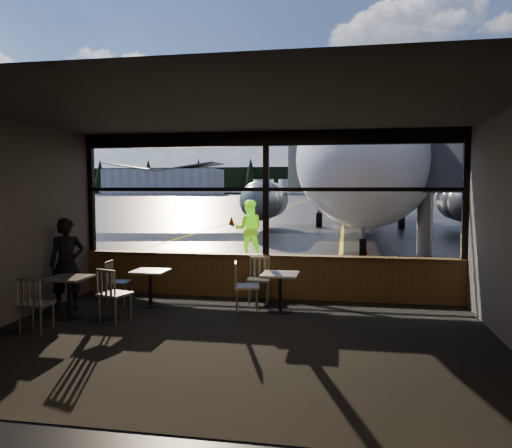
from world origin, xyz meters
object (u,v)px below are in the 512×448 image
(cafe_table_near, at_px, (280,293))
(chair_near_n, at_px, (259,280))
(airliner, at_px, (361,128))
(ground_crew, at_px, (249,229))
(cone_nose, at_px, (364,248))
(cafe_table_left, at_px, (69,298))
(jet_bridge, at_px, (411,185))
(cone_wing, at_px, (232,221))
(chair_near_w, at_px, (247,287))
(passenger, at_px, (67,264))
(chair_left_s, at_px, (36,304))
(cafe_table_mid, at_px, (151,288))
(chair_mid_w, at_px, (119,283))
(chair_mid_s, at_px, (115,295))
(cone_extra, at_px, (215,258))

(cafe_table_near, bearing_deg, chair_near_n, 127.17)
(airliner, bearing_deg, ground_crew, -105.65)
(chair_near_n, distance_m, cone_nose, 8.42)
(cafe_table_left, bearing_deg, ground_crew, 78.57)
(jet_bridge, xyz_separation_m, cone_wing, (-9.16, 15.39, -2.14))
(chair_near_w, xyz_separation_m, cone_nose, (2.46, 8.87, -0.25))
(passenger, bearing_deg, chair_near_n, -14.69)
(cafe_table_near, bearing_deg, ground_crew, 105.55)
(chair_near_w, bearing_deg, chair_left_s, -69.87)
(cafe_table_mid, height_order, chair_mid_w, chair_mid_w)
(airliner, distance_m, cafe_table_near, 21.21)
(chair_mid_w, bearing_deg, cafe_table_mid, 83.52)
(chair_mid_w, bearing_deg, chair_mid_s, 17.68)
(cone_extra, bearing_deg, cone_wing, 101.27)
(airliner, xyz_separation_m, cone_extra, (-4.73, -14.92, -5.59))
(airliner, bearing_deg, cone_nose, -89.73)
(passenger, xyz_separation_m, cone_nose, (5.88, 9.27, -0.65))
(cafe_table_near, height_order, cafe_table_mid, cafe_table_near)
(cafe_table_near, relative_size, chair_near_n, 0.79)
(jet_bridge, xyz_separation_m, cafe_table_mid, (-5.72, -6.62, -2.06))
(chair_near_n, height_order, ground_crew, ground_crew)
(chair_left_s, bearing_deg, ground_crew, 77.56)
(chair_mid_w, bearing_deg, chair_left_s, -16.86)
(cafe_table_near, height_order, chair_left_s, chair_left_s)
(cafe_table_mid, xyz_separation_m, chair_near_w, (1.96, -0.14, 0.12))
(chair_near_w, bearing_deg, cone_wing, -178.14)
(jet_bridge, distance_m, chair_near_n, 7.27)
(chair_mid_s, xyz_separation_m, ground_crew, (0.74, 8.32, 0.49))
(cafe_table_mid, height_order, chair_mid_s, chair_mid_s)
(cone_nose, relative_size, cone_wing, 0.85)
(chair_mid_s, relative_size, chair_mid_w, 1.09)
(cafe_table_mid, xyz_separation_m, cone_nose, (4.42, 8.73, -0.12))
(chair_mid_w, bearing_deg, cafe_table_near, 83.75)
(chair_mid_w, relative_size, cone_extra, 2.02)
(chair_mid_s, height_order, cone_nose, chair_mid_s)
(cafe_table_left, bearing_deg, cone_extra, 81.95)
(ground_crew, distance_m, cone_wing, 15.48)
(airliner, distance_m, cone_extra, 16.62)
(cafe_table_near, distance_m, chair_left_s, 4.19)
(chair_mid_w, relative_size, chair_left_s, 0.95)
(chair_near_n, xyz_separation_m, chair_left_s, (-3.15, -2.71, -0.00))
(cafe_table_mid, bearing_deg, chair_mid_s, -96.98)
(cafe_table_mid, height_order, cone_nose, cafe_table_mid)
(chair_near_n, bearing_deg, cafe_table_mid, 13.62)
(chair_mid_s, xyz_separation_m, passenger, (-1.31, 0.69, 0.40))
(airliner, height_order, cafe_table_near, airliner)
(chair_mid_s, height_order, chair_mid_w, chair_mid_s)
(jet_bridge, xyz_separation_m, cafe_table_near, (-3.15, -6.66, -2.05))
(chair_near_n, height_order, cone_nose, chair_near_n)
(cafe_table_mid, bearing_deg, airliner, 77.29)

